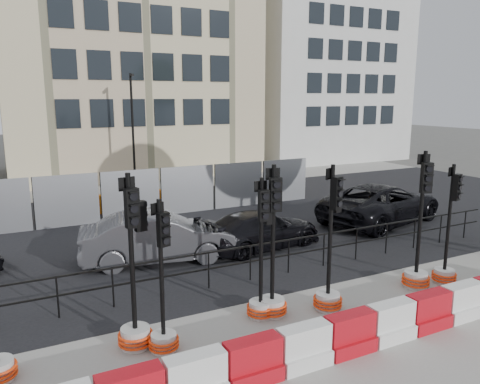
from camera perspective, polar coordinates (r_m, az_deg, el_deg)
ground at (r=11.75m, az=4.09°, el=-12.75°), size 120.00×120.00×0.00m
sidewalk_near at (r=9.60m, az=13.89°, el=-18.95°), size 40.00×6.00×0.02m
road at (r=17.75m, az=-7.65°, el=-4.31°), size 40.00×14.00×0.03m
sidewalk_far at (r=26.21m, az=-14.22°, el=0.57°), size 40.00×4.00×0.02m
building_cream at (r=32.32m, az=-13.92°, el=18.61°), size 15.00×10.06×18.00m
building_white at (r=38.59m, az=9.31°, el=16.08°), size 12.00×9.06×16.00m
kerb_railing at (r=12.46m, az=1.27°, el=-7.87°), size 18.00×0.04×1.00m
heras_fencing at (r=19.97m, az=-11.62°, el=-0.61°), size 14.33×1.72×2.00m
lamp_post_far at (r=24.94m, az=-12.93°, el=7.54°), size 0.12×0.56×6.00m
barrier_row at (r=9.55m, az=13.18°, el=-16.62°), size 13.60×0.50×0.80m
traffic_signal_b at (r=9.49m, az=-12.67°, el=-13.67°), size 0.68×0.68×3.47m
traffic_signal_c at (r=9.36m, az=-9.31°, el=-15.32°), size 0.59×0.59×3.01m
traffic_signal_d at (r=10.48m, az=2.64°, el=-11.35°), size 0.62×0.62×3.16m
traffic_signal_e at (r=10.58m, az=3.97°, el=-11.40°), size 0.68×0.68×3.43m
traffic_signal_f at (r=11.00m, az=10.85°, el=-10.11°), size 0.67×0.67×3.39m
traffic_signal_g at (r=12.84m, az=20.81°, el=-7.85°), size 0.70×0.70×3.54m
traffic_signal_h at (r=13.46m, az=23.81°, el=-7.54°), size 0.62×0.62×3.17m
car_b at (r=14.09m, az=-9.86°, el=-5.47°), size 3.28×5.14×1.50m
car_c at (r=15.19m, az=2.58°, el=-4.60°), size 2.85×4.67×1.22m
car_d at (r=18.98m, az=16.87°, el=-1.33°), size 5.13×6.72×1.54m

